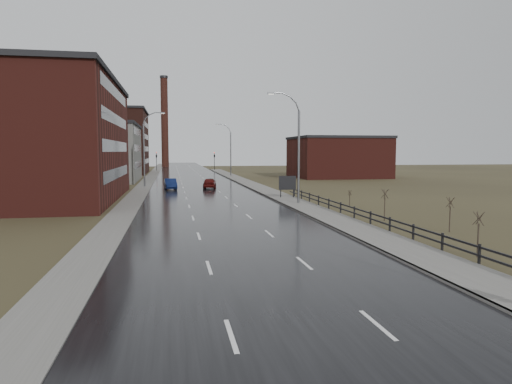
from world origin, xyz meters
name	(u,v)px	position (x,y,z in m)	size (l,w,h in m)	color
road	(198,187)	(0.00, 60.00, 0.03)	(14.00, 300.00, 0.06)	black
sidewalk_right	(299,205)	(8.60, 35.00, 0.09)	(3.20, 180.00, 0.18)	#595651
curb_right	(284,205)	(7.08, 35.00, 0.09)	(0.16, 180.00, 0.18)	slate
sidewalk_left	(143,188)	(-8.20, 60.00, 0.06)	(2.40, 260.00, 0.12)	#595651
warehouse_near	(12,139)	(-20.99, 45.00, 6.76)	(22.44, 28.56, 13.50)	#471914
warehouse_mid	(92,152)	(-17.99, 78.00, 5.26)	(16.32, 20.40, 10.50)	slate
warehouse_far	(92,142)	(-22.99, 108.00, 7.76)	(26.52, 24.48, 15.50)	#331611
building_right	(338,157)	(30.30, 82.00, 4.26)	(18.36, 16.32, 8.50)	#471914
smokestack	(165,121)	(-6.00, 150.00, 15.50)	(2.70, 2.70, 30.70)	#331611
streetlight_right_mid	(296,147)	(8.50, 36.00, 5.84)	(3.36, 0.28, 11.35)	slate
streetlight_left	(146,149)	(-7.70, 62.00, 5.84)	(3.36, 0.28, 11.35)	slate
streetlight_right_far	(229,149)	(8.50, 90.00, 5.84)	(3.36, 0.28, 11.35)	slate
guardrail	(395,224)	(10.30, 18.31, 0.71)	(0.10, 53.05, 1.10)	black
shrub_c	(478,233)	(11.54, 11.79, 1.26)	(0.56, 0.59, 2.37)	#382D23
shrub_d	(450,214)	(14.50, 18.69, 1.26)	(0.56, 0.59, 2.38)	#382D23
shrub_e	(385,204)	(12.43, 24.10, 1.34)	(0.60, 0.63, 2.52)	#382D23
shrub_f	(350,198)	(13.29, 33.34, 0.86)	(0.40, 0.42, 1.63)	#382D23
billboard	(287,184)	(9.10, 41.71, 1.76)	(2.01, 0.17, 2.64)	black
traffic_light_left	(156,154)	(-8.00, 120.00, 4.60)	(0.58, 2.73, 5.30)	black
traffic_light_right	(214,154)	(8.00, 120.00, 4.60)	(0.58, 2.73, 5.30)	black
car_near	(170,184)	(-4.14, 57.02, 0.76)	(1.61, 4.61, 1.52)	#0D1842
car_far	(210,183)	(1.52, 57.83, 0.77)	(1.82, 4.53, 1.54)	#4D0E0C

